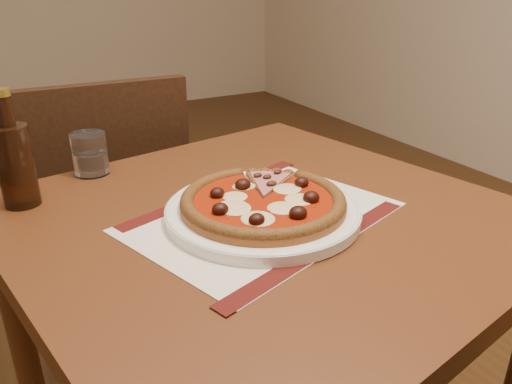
# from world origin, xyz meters

# --- Properties ---
(table) EXTENTS (0.93, 0.93, 0.75)m
(table) POSITION_xyz_m (0.25, -0.83, 0.65)
(table) COLOR #582B15
(table) RESTS_ON ground
(chair_far) EXTENTS (0.43, 0.43, 0.89)m
(chair_far) POSITION_xyz_m (0.12, -0.19, 0.51)
(chair_far) COLOR black
(chair_far) RESTS_ON ground
(placemat) EXTENTS (0.49, 0.42, 0.00)m
(placemat) POSITION_xyz_m (0.24, -0.85, 0.75)
(placemat) COLOR white
(placemat) RESTS_ON table
(plate) EXTENTS (0.33, 0.33, 0.02)m
(plate) POSITION_xyz_m (0.24, -0.85, 0.76)
(plate) COLOR white
(plate) RESTS_ON placemat
(pizza) EXTENTS (0.28, 0.28, 0.04)m
(pizza) POSITION_xyz_m (0.24, -0.85, 0.78)
(pizza) COLOR brown
(pizza) RESTS_ON plate
(ham_slice) EXTENTS (0.11, 0.13, 0.02)m
(ham_slice) POSITION_xyz_m (0.30, -0.78, 0.78)
(ham_slice) COLOR brown
(ham_slice) RESTS_ON plate
(water_glass) EXTENTS (0.09, 0.09, 0.09)m
(water_glass) POSITION_xyz_m (0.04, -0.51, 0.79)
(water_glass) COLOR white
(water_glass) RESTS_ON table
(bottle) EXTENTS (0.06, 0.06, 0.21)m
(bottle) POSITION_xyz_m (-0.10, -0.60, 0.83)
(bottle) COLOR #32190C
(bottle) RESTS_ON table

